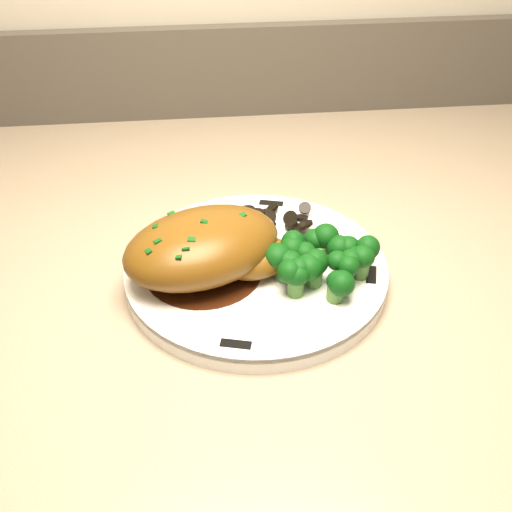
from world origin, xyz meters
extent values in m
cube|color=#4C443A|center=(-0.03, 1.99, 0.93)|extent=(2.02, 0.02, 0.12)
cylinder|color=white|center=(0.25, 1.62, 0.88)|extent=(0.27, 0.27, 0.02)
cube|color=black|center=(0.28, 1.73, 0.89)|extent=(0.03, 0.02, 0.00)
cube|color=black|center=(0.15, 1.65, 0.89)|extent=(0.02, 0.03, 0.00)
cube|color=black|center=(0.22, 1.52, 0.89)|extent=(0.03, 0.02, 0.00)
cube|color=black|center=(0.35, 1.60, 0.89)|extent=(0.02, 0.03, 0.00)
cylinder|color=#351609|center=(0.20, 1.62, 0.89)|extent=(0.11, 0.11, 0.00)
ellipsoid|color=brown|center=(0.20, 1.62, 0.92)|extent=(0.17, 0.14, 0.06)
ellipsoid|color=brown|center=(0.25, 1.61, 0.91)|extent=(0.08, 0.07, 0.03)
cube|color=#0E4611|center=(0.16, 1.61, 0.94)|extent=(0.01, 0.00, 0.00)
cube|color=#0E4611|center=(0.18, 1.61, 0.94)|extent=(0.01, 0.00, 0.00)
cube|color=#0E4611|center=(0.19, 1.62, 0.95)|extent=(0.01, 0.00, 0.00)
cube|color=#0E4611|center=(0.21, 1.63, 0.95)|extent=(0.01, 0.00, 0.00)
cube|color=#0E4611|center=(0.23, 1.63, 0.94)|extent=(0.01, 0.00, 0.00)
cube|color=#0E4611|center=(0.24, 1.64, 0.94)|extent=(0.01, 0.00, 0.00)
cylinder|color=black|center=(0.30, 1.69, 0.89)|extent=(0.01, 0.01, 0.01)
cylinder|color=black|center=(0.30, 1.69, 0.89)|extent=(0.02, 0.02, 0.01)
cylinder|color=black|center=(0.29, 1.70, 0.90)|extent=(0.02, 0.02, 0.01)
cylinder|color=black|center=(0.29, 1.70, 0.89)|extent=(0.02, 0.02, 0.01)
cylinder|color=black|center=(0.28, 1.71, 0.89)|extent=(0.02, 0.02, 0.01)
cylinder|color=black|center=(0.27, 1.71, 0.90)|extent=(0.02, 0.02, 0.01)
cylinder|color=black|center=(0.26, 1.71, 0.89)|extent=(0.02, 0.02, 0.01)
cylinder|color=black|center=(0.25, 1.70, 0.89)|extent=(0.02, 0.02, 0.00)
cylinder|color=black|center=(0.25, 1.70, 0.90)|extent=(0.02, 0.02, 0.01)
cylinder|color=black|center=(0.24, 1.69, 0.89)|extent=(0.02, 0.02, 0.01)
cylinder|color=black|center=(0.24, 1.69, 0.89)|extent=(0.02, 0.02, 0.01)
cylinder|color=black|center=(0.24, 1.68, 0.90)|extent=(0.02, 0.02, 0.01)
cylinder|color=black|center=(0.25, 1.68, 0.89)|extent=(0.03, 0.03, 0.01)
cylinder|color=black|center=(0.25, 1.67, 0.89)|extent=(0.03, 0.03, 0.01)
cylinder|color=black|center=(0.26, 1.67, 0.90)|extent=(0.02, 0.03, 0.02)
cylinder|color=black|center=(0.27, 1.67, 0.89)|extent=(0.02, 0.02, 0.02)
cylinder|color=black|center=(0.28, 1.67, 0.89)|extent=(0.03, 0.03, 0.01)
cylinder|color=black|center=(0.29, 1.67, 0.90)|extent=(0.03, 0.03, 0.01)
cylinder|color=black|center=(0.29, 1.68, 0.89)|extent=(0.03, 0.03, 0.01)
cylinder|color=black|center=(0.30, 1.68, 0.89)|extent=(0.03, 0.03, 0.01)
cylinder|color=#4C7F35|center=(0.29, 1.61, 0.90)|extent=(0.01, 0.01, 0.02)
sphere|color=black|center=(0.29, 1.61, 0.91)|extent=(0.02, 0.02, 0.02)
cylinder|color=#4C7F35|center=(0.31, 1.62, 0.90)|extent=(0.01, 0.01, 0.02)
sphere|color=black|center=(0.31, 1.62, 0.91)|extent=(0.02, 0.02, 0.02)
cylinder|color=#4C7F35|center=(0.33, 1.61, 0.90)|extent=(0.01, 0.01, 0.02)
sphere|color=black|center=(0.33, 1.61, 0.91)|extent=(0.02, 0.02, 0.02)
cylinder|color=#4C7F35|center=(0.30, 1.59, 0.90)|extent=(0.01, 0.01, 0.02)
sphere|color=black|center=(0.30, 1.59, 0.91)|extent=(0.02, 0.02, 0.02)
cylinder|color=#4C7F35|center=(0.32, 1.59, 0.90)|extent=(0.01, 0.01, 0.02)
sphere|color=black|center=(0.32, 1.59, 0.91)|extent=(0.02, 0.02, 0.02)
cylinder|color=#4C7F35|center=(0.34, 1.60, 0.90)|extent=(0.01, 0.01, 0.02)
sphere|color=black|center=(0.34, 1.60, 0.91)|extent=(0.02, 0.02, 0.02)
cylinder|color=#4C7F35|center=(0.28, 1.58, 0.90)|extent=(0.01, 0.01, 0.02)
sphere|color=black|center=(0.28, 1.58, 0.91)|extent=(0.02, 0.02, 0.02)
cylinder|color=#4C7F35|center=(0.31, 1.57, 0.90)|extent=(0.01, 0.01, 0.02)
sphere|color=black|center=(0.31, 1.57, 0.91)|extent=(0.02, 0.02, 0.02)
cylinder|color=#4C7F35|center=(0.27, 1.60, 0.90)|extent=(0.01, 0.01, 0.02)
sphere|color=black|center=(0.27, 1.60, 0.91)|extent=(0.02, 0.02, 0.02)
camera|label=1|loc=(0.20, 1.16, 1.25)|focal=45.00mm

